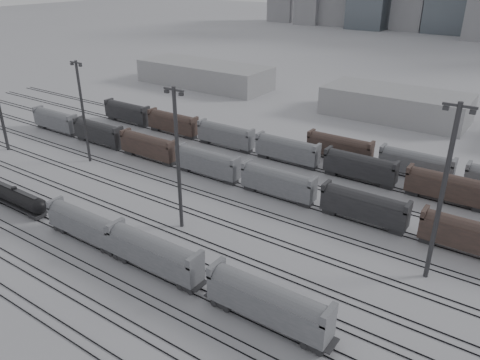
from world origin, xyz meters
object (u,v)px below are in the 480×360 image
Objects in this scene: tank_car_b at (16,197)px; light_mast_c at (178,157)px; hopper_car_a at (84,223)px; hopper_car_b at (154,252)px; hopper_car_c at (268,301)px.

tank_car_b is 0.69× the size of light_mast_c.
hopper_car_b is (15.33, 0.00, 0.30)m from hopper_car_a.
hopper_car_b reaches higher than tank_car_b.
hopper_car_c is (18.98, 0.00, 0.09)m from hopper_car_b.
hopper_car_a is 15.34m from hopper_car_b.
tank_car_b is 32.97m from light_mast_c.
hopper_car_c is at bearing -26.36° from light_mast_c.
tank_car_b is 1.02× the size of hopper_car_c.
hopper_car_a is at bearing -128.58° from light_mast_c.
hopper_car_c reaches higher than hopper_car_a.
light_mast_c is at bearing 22.92° from tank_car_b.
hopper_car_b is at bearing 0.00° from tank_car_b.
hopper_car_c is (34.32, 0.00, 0.39)m from hopper_car_a.
hopper_car_c is (53.41, 0.00, 1.25)m from tank_car_b.
light_mast_c is (-5.61, 12.19, 9.22)m from hopper_car_b.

